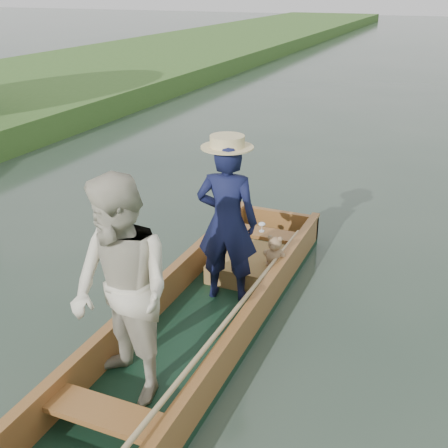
% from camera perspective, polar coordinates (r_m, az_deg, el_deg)
% --- Properties ---
extents(ground, '(120.00, 120.00, 0.00)m').
position_cam_1_polar(ground, '(5.71, -2.40, -11.02)').
color(ground, '#283D30').
rests_on(ground, ground).
extents(punt, '(1.26, 5.00, 1.96)m').
position_cam_1_polar(punt, '(5.14, -4.42, -6.12)').
color(punt, black).
rests_on(punt, ground).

